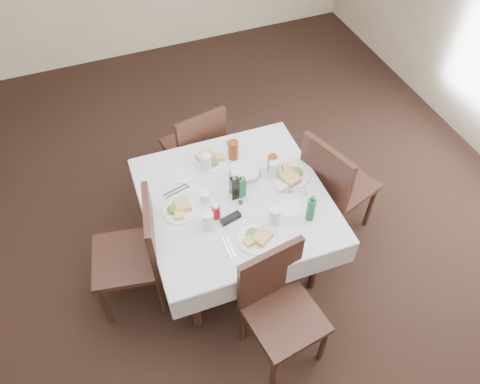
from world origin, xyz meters
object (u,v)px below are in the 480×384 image
(water_w, at_px, (208,221))
(oil_cruet_green, at_px, (241,186))
(chair_south, at_px, (278,301))
(water_s, at_px, (275,216))
(chair_east, at_px, (333,183))
(coffee_mug, at_px, (205,197))
(dining_table, at_px, (235,205))
(chair_west, at_px, (138,249))
(water_e, at_px, (274,169))
(bread_basket, at_px, (245,174))
(oil_cruet_dark, at_px, (234,187))
(chair_north, at_px, (197,146))
(water_n, at_px, (206,162))
(green_bottle, at_px, (311,209))
(ketchup_bottle, at_px, (216,211))

(water_w, relative_size, oil_cruet_green, 0.68)
(chair_south, xyz_separation_m, water_s, (0.17, 0.47, 0.27))
(chair_east, relative_size, coffee_mug, 7.97)
(water_w, distance_m, oil_cruet_green, 0.37)
(dining_table, xyz_separation_m, chair_east, (0.83, -0.00, -0.09))
(chair_south, relative_size, water_w, 6.64)
(chair_east, bearing_deg, coffee_mug, 177.13)
(chair_west, distance_m, water_e, 1.15)
(bread_basket, bearing_deg, oil_cruet_dark, -132.95)
(chair_north, distance_m, water_n, 0.59)
(water_s, height_order, green_bottle, green_bottle)
(chair_south, height_order, chair_west, chair_west)
(water_w, bearing_deg, green_bottle, -14.77)
(oil_cruet_dark, height_order, ketchup_bottle, oil_cruet_dark)
(water_n, xyz_separation_m, oil_cruet_green, (0.15, -0.34, 0.02))
(water_n, relative_size, green_bottle, 0.64)
(chair_east, relative_size, ketchup_bottle, 7.82)
(dining_table, distance_m, oil_cruet_dark, 0.18)
(chair_west, relative_size, oil_cruet_green, 4.63)
(water_w, bearing_deg, water_e, 24.94)
(bread_basket, relative_size, ketchup_bottle, 1.79)
(oil_cruet_dark, bearing_deg, chair_north, 92.33)
(bread_basket, distance_m, coffee_mug, 0.37)
(ketchup_bottle, bearing_deg, bread_basket, 40.52)
(chair_west, height_order, oil_cruet_green, chair_west)
(chair_south, distance_m, coffee_mug, 0.89)
(oil_cruet_green, height_order, ketchup_bottle, oil_cruet_green)
(water_w, bearing_deg, dining_table, 34.84)
(dining_table, xyz_separation_m, water_w, (-0.27, -0.18, 0.15))
(bread_basket, height_order, coffee_mug, coffee_mug)
(chair_north, relative_size, oil_cruet_green, 4.33)
(chair_north, distance_m, green_bottle, 1.34)
(dining_table, height_order, chair_north, chair_north)
(water_s, xyz_separation_m, ketchup_bottle, (-0.36, 0.19, -0.01))
(chair_south, bearing_deg, chair_north, 91.39)
(oil_cruet_dark, distance_m, coffee_mug, 0.22)
(dining_table, relative_size, coffee_mug, 10.36)
(chair_east, distance_m, water_s, 0.76)
(green_bottle, bearing_deg, water_e, 98.65)
(chair_west, xyz_separation_m, green_bottle, (1.18, -0.31, 0.28))
(ketchup_bottle, bearing_deg, oil_cruet_green, 27.84)
(water_w, bearing_deg, chair_south, -65.29)
(oil_cruet_dark, distance_m, oil_cruet_green, 0.05)
(coffee_mug, height_order, green_bottle, green_bottle)
(water_w, bearing_deg, oil_cruet_green, 31.23)
(oil_cruet_green, height_order, green_bottle, green_bottle)
(water_e, relative_size, bread_basket, 0.62)
(chair_west, relative_size, green_bottle, 4.42)
(water_w, relative_size, ketchup_bottle, 1.11)
(water_n, bearing_deg, ketchup_bottle, -100.28)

